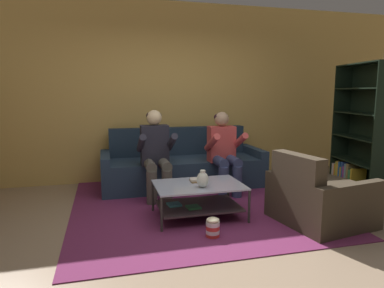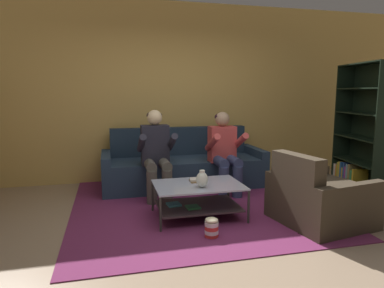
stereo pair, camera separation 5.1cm
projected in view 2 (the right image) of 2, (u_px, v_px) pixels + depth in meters
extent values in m
plane|color=gray|center=(213.00, 233.00, 3.56)|extent=(16.80, 16.80, 0.00)
cube|color=tan|center=(170.00, 92.00, 5.71)|extent=(8.40, 0.12, 2.90)
cube|color=#233549|center=(184.00, 172.00, 5.31)|extent=(2.21, 0.88, 0.44)
cube|color=#1E2D3E|center=(179.00, 141.00, 5.58)|extent=(2.21, 0.18, 0.45)
cube|color=#233549|center=(106.00, 173.00, 5.02)|extent=(0.13, 0.88, 0.56)
cube|color=#233549|center=(254.00, 165.00, 5.58)|extent=(0.13, 0.88, 0.56)
cylinder|color=#504B43|center=(152.00, 188.00, 4.45)|extent=(0.14, 0.14, 0.44)
cylinder|color=#504B43|center=(167.00, 187.00, 4.50)|extent=(0.14, 0.14, 0.44)
cylinder|color=#504B43|center=(150.00, 165.00, 4.58)|extent=(0.14, 0.42, 0.14)
cylinder|color=#504B43|center=(165.00, 164.00, 4.63)|extent=(0.14, 0.42, 0.14)
cube|color=#24232F|center=(155.00, 145.00, 4.77)|extent=(0.38, 0.22, 0.56)
cylinder|color=#24232F|center=(142.00, 143.00, 4.54)|extent=(0.09, 0.49, 0.31)
cylinder|color=#24232F|center=(172.00, 142.00, 4.64)|extent=(0.09, 0.49, 0.31)
sphere|color=beige|center=(155.00, 118.00, 4.71)|extent=(0.21, 0.21, 0.21)
ellipsoid|color=black|center=(154.00, 116.00, 4.73)|extent=(0.21, 0.21, 0.13)
cylinder|color=navy|center=(224.00, 183.00, 4.68)|extent=(0.14, 0.14, 0.44)
cylinder|color=navy|center=(237.00, 182.00, 4.73)|extent=(0.14, 0.14, 0.44)
cylinder|color=navy|center=(220.00, 162.00, 4.82)|extent=(0.14, 0.42, 0.14)
cylinder|color=navy|center=(233.00, 161.00, 4.86)|extent=(0.14, 0.42, 0.14)
cube|color=#C54543|center=(222.00, 144.00, 5.01)|extent=(0.38, 0.22, 0.52)
cylinder|color=#C54543|center=(212.00, 143.00, 4.78)|extent=(0.09, 0.49, 0.31)
cylinder|color=#C54543|center=(240.00, 142.00, 4.88)|extent=(0.09, 0.49, 0.31)
sphere|color=tan|center=(222.00, 119.00, 4.95)|extent=(0.21, 0.21, 0.21)
ellipsoid|color=black|center=(222.00, 117.00, 4.97)|extent=(0.21, 0.21, 0.13)
cube|color=#ACB4CB|center=(198.00, 185.00, 3.96)|extent=(1.01, 0.68, 0.02)
cube|color=#3F3234|center=(198.00, 206.00, 3.99)|extent=(0.93, 0.63, 0.02)
cylinder|color=#30322B|center=(161.00, 214.00, 3.55)|extent=(0.03, 0.03, 0.40)
cylinder|color=#30322B|center=(249.00, 206.00, 3.79)|extent=(0.03, 0.03, 0.40)
cylinder|color=#30322B|center=(152.00, 196.00, 4.18)|extent=(0.03, 0.03, 0.40)
cylinder|color=#30322B|center=(228.00, 190.00, 4.42)|extent=(0.03, 0.03, 0.40)
cube|color=teal|center=(174.00, 204.00, 3.98)|extent=(0.17, 0.16, 0.02)
cube|color=#378A4F|center=(193.00, 207.00, 3.89)|extent=(0.16, 0.16, 0.02)
cube|color=#68244C|center=(192.00, 201.00, 4.58)|extent=(3.06, 3.35, 0.01)
cube|color=#764966|center=(192.00, 201.00, 4.58)|extent=(1.68, 1.84, 0.00)
ellipsoid|color=silver|center=(202.00, 180.00, 3.81)|extent=(0.13, 0.13, 0.18)
cylinder|color=silver|center=(202.00, 172.00, 3.80)|extent=(0.06, 0.06, 0.04)
cube|color=olive|center=(198.00, 181.00, 4.07)|extent=(0.19, 0.16, 0.02)
cube|color=silver|center=(197.00, 179.00, 4.07)|extent=(0.20, 0.16, 0.02)
cube|color=black|center=(343.00, 123.00, 5.77)|extent=(0.32, 0.06, 1.89)
cube|color=black|center=(372.00, 126.00, 5.25)|extent=(0.17, 1.09, 1.89)
cube|color=black|center=(358.00, 185.00, 5.38)|extent=(0.46, 1.09, 0.02)
cube|color=black|center=(360.00, 162.00, 5.32)|extent=(0.46, 1.09, 0.02)
cube|color=black|center=(362.00, 138.00, 5.26)|extent=(0.46, 1.09, 0.02)
cube|color=black|center=(363.00, 113.00, 5.21)|extent=(0.46, 1.09, 0.02)
cube|color=black|center=(365.00, 88.00, 5.15)|extent=(0.46, 1.09, 0.02)
cube|color=black|center=(367.00, 63.00, 5.10)|extent=(0.46, 1.09, 0.02)
cube|color=silver|center=(342.00, 170.00, 5.84)|extent=(0.28, 0.09, 0.23)
cube|color=orange|center=(342.00, 171.00, 5.79)|extent=(0.22, 0.06, 0.23)
cube|color=#B3B840|center=(345.00, 170.00, 5.74)|extent=(0.29, 0.08, 0.28)
cube|color=gold|center=(346.00, 170.00, 5.70)|extent=(0.28, 0.08, 0.30)
cube|color=blue|center=(347.00, 171.00, 5.65)|extent=(0.23, 0.07, 0.30)
cube|color=gold|center=(348.00, 174.00, 5.61)|extent=(0.24, 0.06, 0.22)
cube|color=#335BAE|center=(350.00, 172.00, 5.56)|extent=(0.25, 0.06, 0.31)
cube|color=purple|center=(352.00, 174.00, 5.52)|extent=(0.27, 0.07, 0.25)
cube|color=#709EAF|center=(354.00, 173.00, 5.47)|extent=(0.29, 0.08, 0.30)
cube|color=olive|center=(355.00, 174.00, 5.41)|extent=(0.22, 0.08, 0.31)
cube|color=#348A52|center=(357.00, 177.00, 5.36)|extent=(0.23, 0.08, 0.22)
cube|color=gold|center=(360.00, 177.00, 5.30)|extent=(0.25, 0.07, 0.26)
cube|color=#392F22|center=(321.00, 204.00, 3.82)|extent=(0.99, 0.82, 0.44)
cube|color=#392F22|center=(297.00, 172.00, 3.61)|extent=(0.27, 0.69, 0.36)
cube|color=#392F22|center=(350.00, 210.00, 3.46)|extent=(0.89, 0.26, 0.54)
cube|color=#392F22|center=(297.00, 190.00, 4.17)|extent=(0.89, 0.26, 0.54)
cylinder|color=red|center=(212.00, 235.00, 3.46)|extent=(0.14, 0.14, 0.04)
cylinder|color=white|center=(212.00, 231.00, 3.45)|extent=(0.14, 0.14, 0.04)
cylinder|color=red|center=(212.00, 228.00, 3.45)|extent=(0.14, 0.14, 0.04)
cylinder|color=white|center=(212.00, 224.00, 3.44)|extent=(0.14, 0.14, 0.04)
ellipsoid|color=beige|center=(212.00, 220.00, 3.43)|extent=(0.13, 0.13, 0.05)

